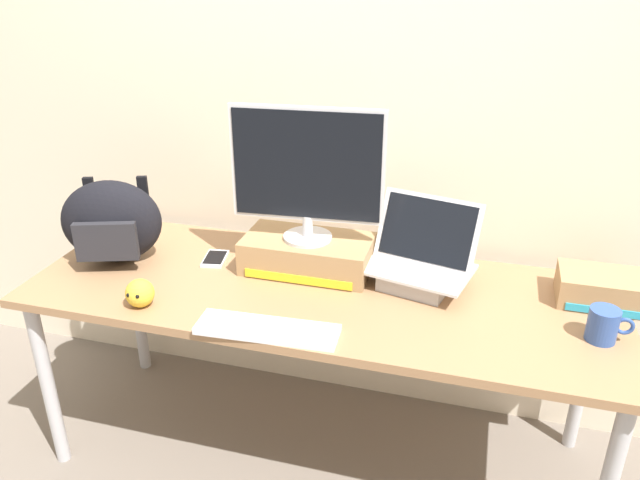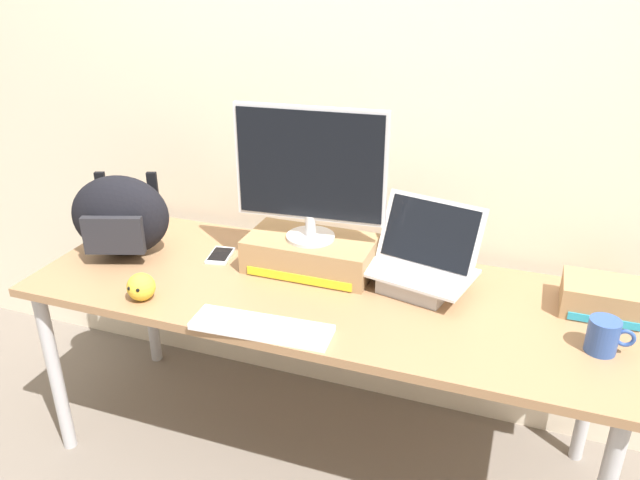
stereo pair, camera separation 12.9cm
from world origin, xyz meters
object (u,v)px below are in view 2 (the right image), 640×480
(desktop_monitor, at_px, (310,172))
(toner_box_yellow, at_px, (311,253))
(toner_box_cyan, at_px, (615,300))
(messenger_backpack, at_px, (121,216))
(open_laptop, at_px, (420,271))
(cell_phone, at_px, (220,255))
(plush_toy, at_px, (141,287))
(coffee_mug, at_px, (604,336))
(external_keyboard, at_px, (261,327))

(desktop_monitor, bearing_deg, toner_box_yellow, 91.64)
(toner_box_cyan, bearing_deg, messenger_backpack, -174.69)
(open_laptop, distance_m, cell_phone, 0.75)
(messenger_backpack, bearing_deg, toner_box_yellow, -9.19)
(cell_phone, bearing_deg, open_laptop, -9.06)
(desktop_monitor, relative_size, plush_toy, 5.66)
(desktop_monitor, bearing_deg, plush_toy, -143.41)
(toner_box_yellow, bearing_deg, coffee_mug, -11.60)
(toner_box_yellow, height_order, messenger_backpack, messenger_backpack)
(toner_box_yellow, relative_size, plush_toy, 4.88)
(external_keyboard, height_order, toner_box_cyan, toner_box_cyan)
(external_keyboard, bearing_deg, toner_box_cyan, 21.48)
(desktop_monitor, xyz_separation_m, open_laptop, (0.40, -0.01, -0.30))
(toner_box_yellow, xyz_separation_m, cell_phone, (-0.35, -0.03, -0.05))
(coffee_mug, bearing_deg, toner_box_yellow, 168.40)
(messenger_backpack, height_order, plush_toy, messenger_backpack)
(open_laptop, distance_m, coffee_mug, 0.59)
(desktop_monitor, relative_size, toner_box_cyan, 1.64)
(plush_toy, bearing_deg, messenger_backpack, 133.47)
(open_laptop, bearing_deg, toner_box_yellow, -167.89)
(toner_box_yellow, relative_size, external_keyboard, 1.03)
(open_laptop, xyz_separation_m, coffee_mug, (0.56, -0.19, -0.01))
(desktop_monitor, xyz_separation_m, cell_phone, (-0.35, -0.03, -0.36))
(coffee_mug, relative_size, cell_phone, 0.88)
(plush_toy, distance_m, toner_box_cyan, 1.51)
(toner_box_yellow, bearing_deg, toner_box_cyan, 2.06)
(plush_toy, bearing_deg, open_laptop, 24.53)
(open_laptop, bearing_deg, desktop_monitor, -167.71)
(external_keyboard, xyz_separation_m, messenger_backpack, (-0.70, 0.30, 0.14))
(open_laptop, height_order, messenger_backpack, messenger_backpack)
(messenger_backpack, height_order, cell_phone, messenger_backpack)
(cell_phone, distance_m, plush_toy, 0.38)
(external_keyboard, relative_size, coffee_mug, 3.37)
(external_keyboard, relative_size, messenger_backpack, 1.10)
(open_laptop, relative_size, cell_phone, 2.68)
(toner_box_yellow, bearing_deg, desktop_monitor, -83.66)
(coffee_mug, distance_m, toner_box_cyan, 0.24)
(desktop_monitor, relative_size, coffee_mug, 4.04)
(desktop_monitor, distance_m, plush_toy, 0.67)
(messenger_backpack, bearing_deg, external_keyboard, -42.61)
(toner_box_yellow, xyz_separation_m, messenger_backpack, (-0.70, -0.12, 0.09))
(toner_box_yellow, relative_size, cell_phone, 3.06)
(open_laptop, height_order, toner_box_cyan, open_laptop)
(toner_box_cyan, bearing_deg, open_laptop, -175.89)
(toner_box_yellow, relative_size, desktop_monitor, 0.86)
(open_laptop, xyz_separation_m, messenger_backpack, (-1.10, -0.11, 0.09))
(open_laptop, bearing_deg, cell_phone, -165.36)
(messenger_backpack, bearing_deg, coffee_mug, -21.69)
(external_keyboard, xyz_separation_m, coffee_mug, (0.96, 0.23, 0.04))
(open_laptop, relative_size, external_keyboard, 0.90)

